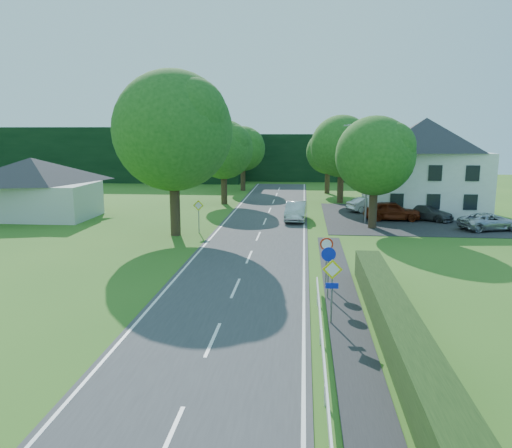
# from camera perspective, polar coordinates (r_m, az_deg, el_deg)

# --- Properties ---
(ground) EXTENTS (160.00, 160.00, 0.00)m
(ground) POSITION_cam_1_polar(r_m,az_deg,el_deg) (13.31, -9.98, -23.34)
(ground) COLOR #2E5D1A
(ground) RESTS_ON ground
(road) EXTENTS (7.00, 80.00, 0.04)m
(road) POSITION_cam_1_polar(r_m,az_deg,el_deg) (31.65, -0.39, -2.93)
(road) COLOR #363638
(road) RESTS_ON ground
(footpath) EXTENTS (1.50, 44.00, 0.04)m
(footpath) POSITION_cam_1_polar(r_m,az_deg,el_deg) (14.72, 12.51, -19.75)
(footpath) COLOR #232325
(footpath) RESTS_ON ground
(parking_pad) EXTENTS (14.00, 16.00, 0.04)m
(parking_pad) POSITION_cam_1_polar(r_m,az_deg,el_deg) (45.11, 16.70, 0.69)
(parking_pad) COLOR #232325
(parking_pad) RESTS_ON ground
(line_edge_left) EXTENTS (0.12, 80.00, 0.01)m
(line_edge_left) POSITION_cam_1_polar(r_m,az_deg,el_deg) (32.13, -6.17, -2.74)
(line_edge_left) COLOR white
(line_edge_left) RESTS_ON road
(line_edge_right) EXTENTS (0.12, 80.00, 0.01)m
(line_edge_right) POSITION_cam_1_polar(r_m,az_deg,el_deg) (31.48, 5.51, -3.00)
(line_edge_right) COLOR white
(line_edge_right) RESTS_ON road
(line_centre) EXTENTS (0.12, 80.00, 0.01)m
(line_centre) POSITION_cam_1_polar(r_m,az_deg,el_deg) (31.64, -0.39, -2.88)
(line_centre) COLOR white
(line_centre) RESTS_ON road
(hedge_right) EXTENTS (1.20, 30.00, 1.30)m
(hedge_right) POSITION_cam_1_polar(r_m,az_deg,el_deg) (13.01, 21.06, -21.39)
(hedge_right) COLOR black
(hedge_right) RESTS_ON ground
(tree_main) EXTENTS (9.40, 9.40, 11.64)m
(tree_main) POSITION_cam_1_polar(r_m,az_deg,el_deg) (35.84, -9.42, 7.89)
(tree_main) COLOR #1D4F17
(tree_main) RESTS_ON ground
(tree_left_far) EXTENTS (7.00, 7.00, 8.58)m
(tree_left_far) POSITION_cam_1_polar(r_m,az_deg,el_deg) (51.36, -3.70, 7.05)
(tree_left_far) COLOR #1D4F17
(tree_left_far) RESTS_ON ground
(tree_right_far) EXTENTS (7.40, 7.40, 9.09)m
(tree_right_far) POSITION_cam_1_polar(r_m,az_deg,el_deg) (52.83, 9.72, 7.30)
(tree_right_far) COLOR #1D4F17
(tree_right_far) RESTS_ON ground
(tree_left_back) EXTENTS (6.60, 6.60, 8.07)m
(tree_left_back) POSITION_cam_1_polar(r_m,az_deg,el_deg) (63.17, -1.51, 7.49)
(tree_left_back) COLOR #1D4F17
(tree_left_back) RESTS_ON ground
(tree_right_back) EXTENTS (6.20, 6.20, 7.56)m
(tree_right_back) POSITION_cam_1_polar(r_m,az_deg,el_deg) (60.79, 8.20, 7.02)
(tree_right_back) COLOR #1D4F17
(tree_right_back) RESTS_ON ground
(tree_right_mid) EXTENTS (7.00, 7.00, 8.58)m
(tree_right_mid) POSITION_cam_1_polar(r_m,az_deg,el_deg) (39.11, 13.38, 5.71)
(tree_right_mid) COLOR #1D4F17
(tree_right_mid) RESTS_ON ground
(treeline_left) EXTENTS (44.00, 6.00, 8.00)m
(treeline_left) POSITION_cam_1_polar(r_m,az_deg,el_deg) (79.08, -17.90, 7.57)
(treeline_left) COLOR black
(treeline_left) RESTS_ON ground
(treeline_right) EXTENTS (30.00, 5.00, 7.00)m
(treeline_right) POSITION_cam_1_polar(r_m,az_deg,el_deg) (76.87, 9.15, 7.50)
(treeline_right) COLOR black
(treeline_right) RESTS_ON ground
(bungalow_left) EXTENTS (11.00, 6.50, 5.20)m
(bungalow_left) POSITION_cam_1_polar(r_m,az_deg,el_deg) (46.98, -24.15, 3.90)
(bungalow_left) COLOR beige
(bungalow_left) RESTS_ON ground
(house_white) EXTENTS (10.60, 8.40, 8.60)m
(house_white) POSITION_cam_1_polar(r_m,az_deg,el_deg) (47.96, 18.65, 6.42)
(house_white) COLOR silver
(house_white) RESTS_ON ground
(streetlight) EXTENTS (2.03, 0.18, 8.00)m
(streetlight) POSITION_cam_1_polar(r_m,az_deg,el_deg) (41.02, 12.41, 6.20)
(streetlight) COLOR gray
(streetlight) RESTS_ON ground
(sign_priority_right) EXTENTS (0.78, 0.09, 2.59)m
(sign_priority_right) POSITION_cam_1_polar(r_m,az_deg,el_deg) (19.45, 8.69, -6.28)
(sign_priority_right) COLOR gray
(sign_priority_right) RESTS_ON ground
(sign_roundabout) EXTENTS (0.64, 0.08, 2.37)m
(sign_roundabout) POSITION_cam_1_polar(r_m,az_deg,el_deg) (22.37, 8.27, -4.37)
(sign_roundabout) COLOR gray
(sign_roundabout) RESTS_ON ground
(sign_speed_limit) EXTENTS (0.64, 0.11, 2.37)m
(sign_speed_limit) POSITION_cam_1_polar(r_m,az_deg,el_deg) (24.28, 8.05, -2.95)
(sign_speed_limit) COLOR gray
(sign_speed_limit) RESTS_ON ground
(sign_priority_left) EXTENTS (0.78, 0.09, 2.44)m
(sign_priority_left) POSITION_cam_1_polar(r_m,az_deg,el_deg) (36.85, -6.58, 1.61)
(sign_priority_left) COLOR gray
(sign_priority_left) RESTS_ON ground
(moving_car) EXTENTS (1.84, 4.79, 1.56)m
(moving_car) POSITION_cam_1_polar(r_m,az_deg,el_deg) (41.86, 4.57, 1.47)
(moving_car) COLOR #BCBDC2
(moving_car) RESTS_ON road
(motorcycle) EXTENTS (0.75, 1.86, 0.96)m
(motorcycle) POSITION_cam_1_polar(r_m,az_deg,el_deg) (43.90, 3.64, 1.51)
(motorcycle) COLOR black
(motorcycle) RESTS_ON road
(parked_car_red) EXTENTS (4.68, 1.90, 1.59)m
(parked_car_red) POSITION_cam_1_polar(r_m,az_deg,el_deg) (43.40, 15.26, 1.48)
(parked_car_red) COLOR #611D0A
(parked_car_red) RESTS_ON parking_pad
(parked_car_silver_a) EXTENTS (4.20, 3.19, 1.33)m
(parked_car_silver_a) POSITION_cam_1_polar(r_m,az_deg,el_deg) (47.51, 12.69, 2.19)
(parked_car_silver_a) COLOR #9D9CA0
(parked_car_silver_a) RESTS_ON parking_pad
(parked_car_grey) EXTENTS (4.59, 4.03, 1.27)m
(parked_car_grey) POSITION_cam_1_polar(r_m,az_deg,el_deg) (44.38, 18.95, 1.26)
(parked_car_grey) COLOR #424346
(parked_car_grey) RESTS_ON parking_pad
(parked_car_silver_b) EXTENTS (5.01, 3.31, 1.28)m
(parked_car_silver_b) POSITION_cam_1_polar(r_m,az_deg,el_deg) (41.66, 25.17, 0.26)
(parked_car_silver_b) COLOR #BBBAC2
(parked_car_silver_b) RESTS_ON parking_pad
(parasol) EXTENTS (2.90, 2.93, 2.07)m
(parasol) POSITION_cam_1_polar(r_m,az_deg,el_deg) (46.48, 13.24, 2.45)
(parasol) COLOR #B71B0E
(parasol) RESTS_ON parking_pad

